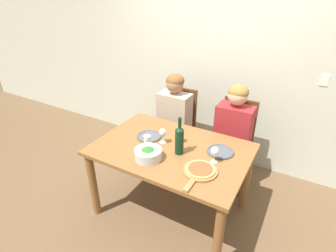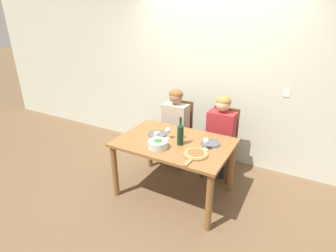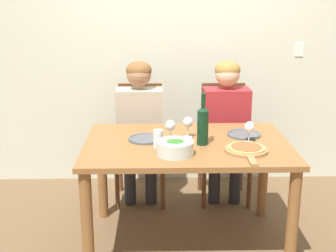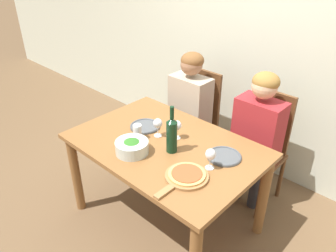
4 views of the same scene
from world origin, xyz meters
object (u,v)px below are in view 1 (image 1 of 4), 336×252
Objects in this scene: wine_glass_left at (163,133)px; water_tumbler at (147,141)px; chair_right at (234,141)px; person_man at (233,129)px; dinner_plate_left at (149,136)px; dinner_plate_right at (220,151)px; wine_bottle at (179,139)px; chair_left at (178,126)px; wine_glass_centre at (178,133)px; person_woman at (174,114)px; pizza_on_board at (200,171)px; wine_glass_right at (215,152)px; broccoli_bowl at (148,154)px.

wine_glass_left reaches higher than water_tumbler.
chair_right is 0.24m from person_man.
dinner_plate_left and dinner_plate_right have the same top height.
water_tumbler is at bearing -125.88° from person_man.
chair_left is at bearing 118.01° from wine_bottle.
chair_left is at bearing 117.56° from wine_glass_centre.
person_woman is 0.81m from water_tumbler.
water_tumbler is at bearing -158.11° from dinner_plate_right.
pizza_on_board is 2.79× the size of wine_glass_right.
water_tumbler reaches higher than dinner_plate_right.
wine_glass_left is at bearing 153.77° from pizza_on_board.
person_man is at bearing 0.00° from person_woman.
pizza_on_board is at bearing 5.38° from broccoli_bowl.
person_man is 5.06× the size of dinner_plate_right.
person_man is 5.17× the size of broccoli_bowl.
wine_glass_right is (0.71, -0.08, 0.10)m from dinner_plate_left.
dinner_plate_left is 1.00× the size of dinner_plate_right.
broccoli_bowl is 0.38m from wine_glass_centre.
chair_left and chair_right have the same top height.
water_tumbler is (-0.11, 0.15, 0.01)m from broccoli_bowl.
broccoli_bowl is 0.37m from dinner_plate_left.
wine_glass_right is 0.63m from water_tumbler.
dinner_plate_left is at bearing -136.27° from person_man.
wine_glass_left is at bearing -167.78° from dinner_plate_right.
broccoli_bowl is at bearing -74.52° from person_woman.
pizza_on_board is (0.47, 0.04, -0.03)m from broccoli_bowl.
dinner_plate_right is at bearing 12.22° from wine_glass_left.
dinner_plate_right is 0.42m from wine_glass_centre.
pizza_on_board is at bearing -89.87° from person_man.
pizza_on_board is (0.66, -0.27, 0.01)m from dinner_plate_left.
water_tumbler is (-0.57, -0.91, 0.30)m from chair_right.
water_tumbler is (-0.62, -0.25, 0.05)m from dinner_plate_right.
dinner_plate_right is (0.05, -0.66, 0.25)m from chair_right.
wine_glass_centre is at bearing 44.51° from water_tumbler.
wine_bottle is 2.35× the size of wine_glass_left.
pizza_on_board is 0.21m from wine_glass_right.
dinner_plate_left is 0.72m from wine_glass_right.
wine_glass_right is at bearing 4.25° from wine_bottle.
wine_glass_right is (0.78, -0.83, 0.35)m from chair_left.
dinner_plate_right is at bearing 82.48° from pizza_on_board.
chair_left is 4.13× the size of dinner_plate_right.
wine_glass_right reaches higher than broccoli_bowl.
chair_left reaches higher than dinner_plate_right.
wine_glass_left is at bearing 57.25° from water_tumbler.
chair_left is 6.63× the size of wine_glass_right.
wine_glass_left is at bearing 94.49° from broccoli_bowl.
wine_bottle is 2.35× the size of wine_glass_right.
pizza_on_board is 0.59m from water_tumbler.
pizza_on_board is at bearing -104.85° from wine_glass_right.
wine_bottle is 1.47× the size of dinner_plate_right.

